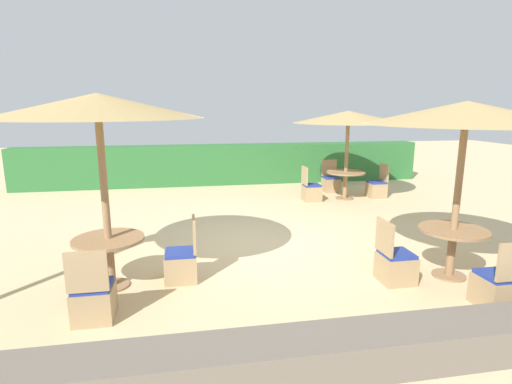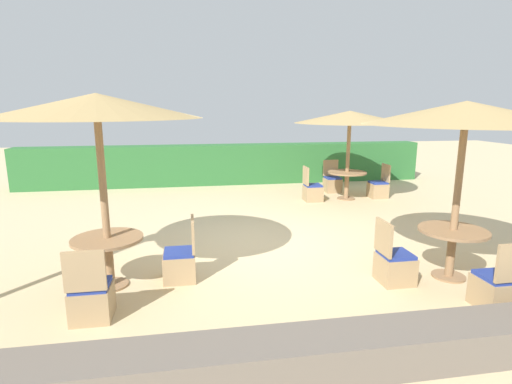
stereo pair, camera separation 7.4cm
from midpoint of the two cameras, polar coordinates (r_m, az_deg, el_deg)
name	(u,v)px [view 1 (the left image)]	position (r m, az deg, el deg)	size (l,w,h in m)	color
ground_plane	(262,248)	(7.27, 0.55, -7.94)	(40.00, 40.00, 0.00)	#D1BA8C
hedge_row	(226,164)	(13.10, -4.50, 3.97)	(13.00, 0.70, 1.28)	#2D6B33
stone_border	(332,353)	(4.16, 10.23, -21.70)	(10.00, 0.56, 0.39)	#6B6056
parasol_front_left	(97,107)	(5.64, -22.07, 11.23)	(2.73, 2.73, 2.67)	#93704C
round_table_front_left	(109,250)	(5.96, -20.57, -7.74)	(0.97, 0.97, 0.72)	#93704C
patio_chair_front_left_south	(93,299)	(5.27, -22.59, -13.97)	(0.46, 0.46, 0.93)	tan
patio_chair_front_left_east	(182,263)	(6.01, -10.91, -9.92)	(0.46, 0.46, 0.93)	tan
parasol_back_right	(348,117)	(10.98, 12.88, 10.38)	(2.95, 2.95, 2.38)	#93704C
round_table_back_right	(346,178)	(11.14, 12.48, 2.01)	(1.04, 1.04, 0.76)	#93704C
patio_chair_back_right_west	(311,191)	(10.83, 7.67, 0.13)	(0.46, 0.46, 0.93)	tan
patio_chair_back_right_north	(331,183)	(12.08, 10.45, 1.29)	(0.46, 0.46, 0.93)	tan
patio_chair_back_right_east	(377,188)	(11.63, 16.69, 0.56)	(0.46, 0.46, 0.93)	tan
parasol_front_right	(466,114)	(6.28, 27.54, 9.91)	(2.80, 2.80, 2.57)	#93704C
round_table_front_right	(452,240)	(6.57, 25.97, -6.22)	(0.97, 0.97, 0.74)	#93704C
patio_chair_front_right_south	(498,288)	(5.97, 30.98, -11.70)	(0.46, 0.46, 0.93)	tan
patio_chair_front_right_west	(395,265)	(6.18, 18.91, -9.78)	(0.46, 0.46, 0.93)	tan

